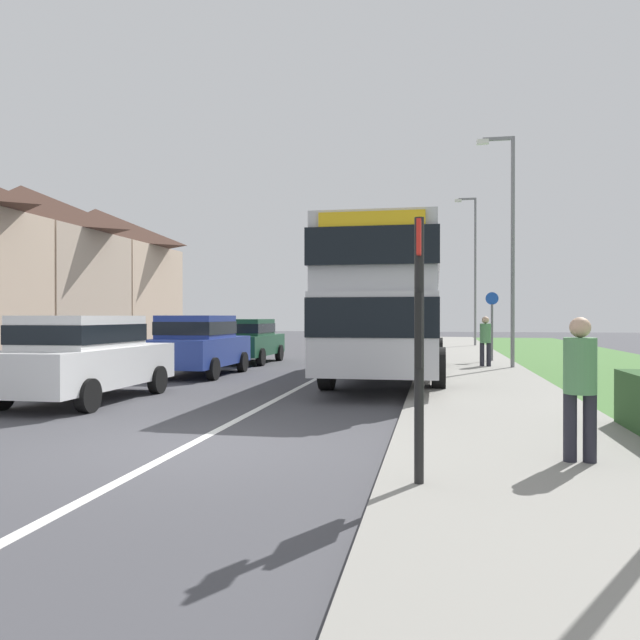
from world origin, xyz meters
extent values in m
plane|color=#424247|center=(0.00, 0.00, 0.00)|extent=(120.00, 120.00, 0.00)
cube|color=silver|center=(0.00, 8.00, 0.00)|extent=(0.14, 60.00, 0.01)
cube|color=gray|center=(4.20, 6.00, 0.06)|extent=(3.20, 68.00, 0.12)
cube|color=#BCBCC1|center=(1.96, 9.20, 1.32)|extent=(2.50, 10.54, 1.65)
cube|color=#BCBCC1|center=(1.96, 9.20, 2.92)|extent=(2.45, 10.33, 1.55)
cube|color=black|center=(1.96, 9.20, 1.65)|extent=(2.52, 10.59, 0.76)
cube|color=black|center=(1.96, 9.20, 3.00)|extent=(2.52, 10.59, 0.72)
cube|color=gold|center=(1.96, 3.99, 3.42)|extent=(2.00, 0.08, 0.44)
cylinder|color=black|center=(0.71, 12.47, 0.50)|extent=(0.30, 1.00, 1.00)
cylinder|color=black|center=(3.21, 12.47, 0.50)|extent=(0.30, 1.00, 1.00)
cylinder|color=black|center=(0.71, 6.31, 0.50)|extent=(0.30, 1.00, 1.00)
cylinder|color=black|center=(3.21, 6.31, 0.50)|extent=(0.30, 1.00, 1.00)
cube|color=silver|center=(-3.65, 3.61, 0.68)|extent=(1.75, 4.41, 0.76)
cube|color=silver|center=(-3.65, 3.39, 1.38)|extent=(1.54, 2.42, 0.63)
cube|color=black|center=(-3.65, 3.39, 1.35)|extent=(1.57, 2.45, 0.35)
cylinder|color=black|center=(-4.50, 4.98, 0.30)|extent=(0.20, 0.60, 0.60)
cylinder|color=black|center=(-2.79, 4.98, 0.30)|extent=(0.20, 0.60, 0.60)
cylinder|color=black|center=(-4.50, 2.24, 0.30)|extent=(0.20, 0.60, 0.60)
cylinder|color=black|center=(-2.79, 2.24, 0.30)|extent=(0.20, 0.60, 0.60)
cube|color=navy|center=(-3.46, 9.08, 0.68)|extent=(1.78, 4.03, 0.77)
cube|color=navy|center=(-3.46, 8.88, 1.38)|extent=(1.57, 2.22, 0.63)
cube|color=black|center=(-3.46, 8.88, 1.35)|extent=(1.60, 2.24, 0.35)
cylinder|color=black|center=(-4.33, 10.33, 0.30)|extent=(0.20, 0.60, 0.60)
cylinder|color=black|center=(-2.58, 10.33, 0.30)|extent=(0.20, 0.60, 0.60)
cylinder|color=black|center=(-4.33, 7.83, 0.30)|extent=(0.20, 0.60, 0.60)
cylinder|color=black|center=(-2.58, 7.83, 0.30)|extent=(0.20, 0.60, 0.60)
cube|color=#19472D|center=(-3.49, 13.82, 0.65)|extent=(1.72, 4.03, 0.70)
cube|color=#19472D|center=(-3.49, 13.61, 1.29)|extent=(1.51, 2.22, 0.57)
cube|color=black|center=(-3.49, 13.61, 1.26)|extent=(1.54, 2.24, 0.32)
cylinder|color=black|center=(-4.34, 15.06, 0.30)|extent=(0.20, 0.60, 0.60)
cylinder|color=black|center=(-2.65, 15.06, 0.30)|extent=(0.20, 0.60, 0.60)
cylinder|color=black|center=(-4.34, 12.57, 0.30)|extent=(0.20, 0.60, 0.60)
cylinder|color=black|center=(-2.65, 12.57, 0.30)|extent=(0.20, 0.60, 0.60)
cylinder|color=#23232D|center=(4.57, -0.56, 0.42)|extent=(0.14, 0.14, 0.85)
cylinder|color=#23232D|center=(4.77, -0.56, 0.42)|extent=(0.14, 0.14, 0.85)
cylinder|color=#518C56|center=(4.67, -0.56, 1.15)|extent=(0.34, 0.34, 0.60)
sphere|color=tan|center=(4.67, -0.56, 1.56)|extent=(0.22, 0.22, 0.22)
cylinder|color=#23232D|center=(4.56, 12.30, 0.42)|extent=(0.14, 0.14, 0.85)
cylinder|color=#23232D|center=(4.76, 12.30, 0.42)|extent=(0.14, 0.14, 0.85)
cylinder|color=#518C56|center=(4.66, 12.30, 1.15)|extent=(0.34, 0.34, 0.60)
sphere|color=tan|center=(4.66, 12.30, 1.56)|extent=(0.22, 0.22, 0.22)
cylinder|color=black|center=(3.00, -1.73, 1.30)|extent=(0.09, 0.09, 2.60)
cube|color=red|center=(3.00, -1.73, 2.40)|extent=(0.04, 0.44, 0.32)
cube|color=black|center=(3.00, -1.71, 1.55)|extent=(0.06, 0.52, 0.68)
cylinder|color=slate|center=(5.08, 14.85, 1.05)|extent=(0.08, 0.08, 2.10)
cylinder|color=blue|center=(5.08, 14.85, 2.30)|extent=(0.44, 0.03, 0.44)
cylinder|color=slate|center=(5.46, 12.11, 3.58)|extent=(0.12, 0.12, 7.17)
cube|color=slate|center=(5.01, 12.11, 7.12)|extent=(0.90, 0.10, 0.10)
cube|color=silver|center=(4.56, 12.11, 7.05)|extent=(0.36, 0.20, 0.14)
cylinder|color=slate|center=(5.21, 26.55, 4.01)|extent=(0.12, 0.12, 8.02)
cube|color=slate|center=(4.76, 26.55, 7.97)|extent=(0.90, 0.10, 0.10)
cube|color=silver|center=(4.31, 26.55, 7.90)|extent=(0.36, 0.20, 0.14)
cube|color=tan|center=(-15.27, 17.42, 2.72)|extent=(7.59, 6.07, 5.45)
pyramid|color=#4C3328|center=(-15.27, 17.42, 6.51)|extent=(7.59, 6.07, 2.14)
cube|color=#C1A88E|center=(-15.27, 23.62, 2.72)|extent=(7.59, 6.07, 5.45)
pyramid|color=#4C3328|center=(-15.27, 23.62, 6.51)|extent=(7.59, 6.07, 2.14)
camera|label=1|loc=(3.16, -7.57, 1.68)|focal=34.81mm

